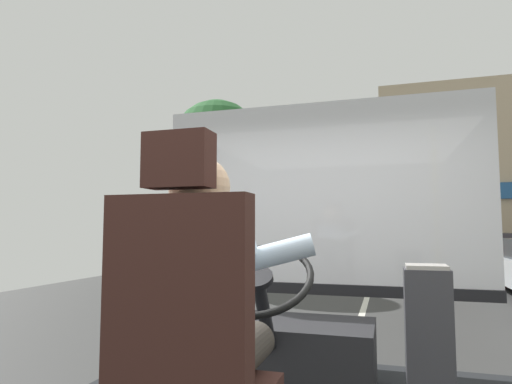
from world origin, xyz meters
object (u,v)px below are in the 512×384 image
(fare_box, at_px, (429,346))
(parked_car_red, at_px, (488,253))
(parked_car_green, at_px, (466,248))
(steering_console, at_px, (281,351))
(bus_driver, at_px, (204,299))
(driver_seat, at_px, (190,361))

(fare_box, distance_m, parked_car_red, 14.81)
(fare_box, bearing_deg, parked_car_green, 80.57)
(steering_console, height_order, parked_car_red, steering_console)
(steering_console, bearing_deg, bus_driver, -90.00)
(steering_console, bearing_deg, driver_seat, -90.00)
(fare_box, relative_size, parked_car_green, 0.18)
(bus_driver, relative_size, fare_box, 1.03)
(parked_car_red, bearing_deg, driver_seat, -104.38)
(parked_car_green, bearing_deg, bus_driver, -101.17)
(driver_seat, height_order, parked_car_green, driver_seat)
(steering_console, distance_m, parked_car_green, 20.61)
(steering_console, distance_m, parked_car_red, 14.74)
(steering_console, bearing_deg, parked_car_red, 74.40)
(parked_car_red, bearing_deg, bus_driver, -104.48)
(fare_box, bearing_deg, steering_console, 161.22)
(fare_box, bearing_deg, parked_car_red, 77.72)
(driver_seat, xyz_separation_m, parked_car_red, (3.96, 15.47, -0.43))
(driver_seat, distance_m, steering_console, 1.31)
(driver_seat, bearing_deg, parked_car_red, 75.62)
(bus_driver, xyz_separation_m, fare_box, (0.81, 0.88, -0.32))
(driver_seat, distance_m, bus_driver, 0.22)
(bus_driver, distance_m, parked_car_green, 21.76)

